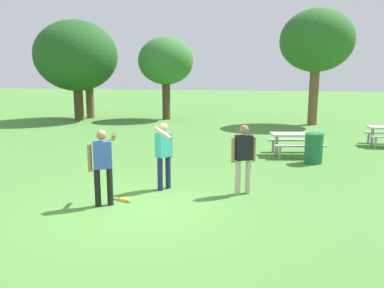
# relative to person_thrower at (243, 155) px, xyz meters

# --- Properties ---
(ground_plane) EXTENTS (120.00, 120.00, 0.00)m
(ground_plane) POSITION_rel_person_thrower_xyz_m (-2.16, -1.33, -0.94)
(ground_plane) COLOR #4C8438
(person_thrower) EXTENTS (0.55, 0.37, 1.64)m
(person_thrower) POSITION_rel_person_thrower_xyz_m (0.00, 0.00, 0.00)
(person_thrower) COLOR #B7AD93
(person_thrower) RESTS_ON ground
(person_catcher) EXTENTS (0.55, 0.82, 1.64)m
(person_catcher) POSITION_rel_person_thrower_xyz_m (-2.82, -1.49, 0.02)
(person_catcher) COLOR black
(person_catcher) RESTS_ON ground
(person_bystander) EXTENTS (0.56, 0.82, 1.64)m
(person_bystander) POSITION_rel_person_thrower_xyz_m (-1.90, -0.10, 0.02)
(person_bystander) COLOR #1E234C
(person_bystander) RESTS_ON ground
(frisbee) EXTENTS (0.26, 0.26, 0.03)m
(frisbee) POSITION_rel_person_thrower_xyz_m (-2.54, -1.07, -0.93)
(frisbee) COLOR yellow
(frisbee) RESTS_ON ground
(picnic_table_near) EXTENTS (1.97, 1.75, 0.77)m
(picnic_table_near) POSITION_rel_person_thrower_xyz_m (1.35, 4.77, -0.38)
(picnic_table_near) COLOR #B2ADA3
(picnic_table_near) RESTS_ON ground
(trash_can_beside_table) EXTENTS (0.59, 0.59, 0.96)m
(trash_can_beside_table) POSITION_rel_person_thrower_xyz_m (1.87, 3.69, -0.46)
(trash_can_beside_table) COLOR #1E663D
(trash_can_beside_table) RESTS_ON ground
(tree_tall_left) EXTENTS (4.90, 4.90, 5.95)m
(tree_tall_left) POSITION_rel_person_thrower_xyz_m (-11.27, 12.35, 2.91)
(tree_tall_left) COLOR #4C3823
(tree_tall_left) RESTS_ON ground
(tree_broad_center) EXTENTS (3.59, 3.59, 5.72)m
(tree_broad_center) POSITION_rel_person_thrower_xyz_m (-11.18, 13.62, 3.20)
(tree_broad_center) COLOR brown
(tree_broad_center) RESTS_ON ground
(tree_far_right) EXTENTS (3.38, 3.38, 5.03)m
(tree_far_right) POSITION_rel_person_thrower_xyz_m (-6.20, 14.06, 2.61)
(tree_far_right) COLOR #4C3823
(tree_far_right) RESTS_ON ground
(tree_slender_mid) EXTENTS (3.94, 3.94, 6.26)m
(tree_slender_mid) POSITION_rel_person_thrower_xyz_m (2.52, 13.45, 3.59)
(tree_slender_mid) COLOR brown
(tree_slender_mid) RESTS_ON ground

